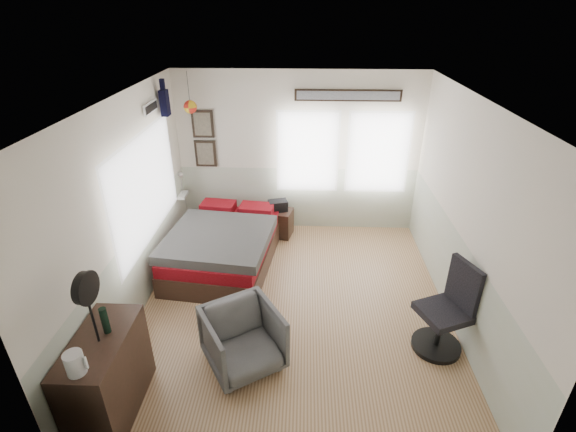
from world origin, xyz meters
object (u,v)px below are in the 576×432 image
bed (224,246)px  dresser (107,375)px  task_chair (447,315)px  armchair (243,339)px  nightstand (278,222)px

bed → dresser: dresser is taller
dresser → task_chair: (3.48, 0.98, 0.01)m
armchair → nightstand: bearing=54.4°
bed → armchair: 2.05m
dresser → armchair: size_ratio=1.29×
armchair → nightstand: armchair is taller
dresser → armchair: (1.21, 0.62, -0.10)m
bed → nightstand: bed is taller
bed → armchair: size_ratio=2.75×
armchair → task_chair: size_ratio=0.69×
task_chair → nightstand: bearing=106.1°
armchair → task_chair: (2.27, 0.36, 0.10)m
armchair → nightstand: size_ratio=1.68×
bed → nightstand: bearing=57.9°
nightstand → dresser: bearing=-98.6°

